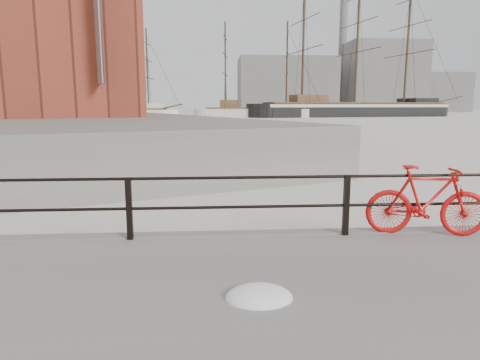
# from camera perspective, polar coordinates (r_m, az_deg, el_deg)

# --- Properties ---
(far_quay) EXTENTS (78.44, 148.07, 1.80)m
(far_quay) POSITION_cam_1_polar(r_m,az_deg,el_deg) (85.98, -27.69, 7.80)
(far_quay) COLOR gray
(far_quay) RESTS_ON ground
(bicycle) EXTENTS (1.95, 0.64, 1.16)m
(bicycle) POSITION_cam_1_polar(r_m,az_deg,el_deg) (7.61, 23.64, -2.53)
(bicycle) COLOR red
(bicycle) RESTS_ON promenade
(barque_black) EXTENTS (55.66, 27.70, 30.61)m
(barque_black) POSITION_cam_1_polar(r_m,az_deg,el_deg) (95.28, 14.96, 8.16)
(barque_black) COLOR black
(barque_black) RESTS_ON ground
(schooner_mid) EXTENTS (28.18, 14.71, 19.57)m
(schooner_mid) POSITION_cam_1_polar(r_m,az_deg,el_deg) (87.79, 2.10, 8.35)
(schooner_mid) COLOR beige
(schooner_mid) RESTS_ON ground
(schooner_left) EXTENTS (23.81, 12.41, 17.60)m
(schooner_left) POSITION_cam_1_polar(r_m,az_deg,el_deg) (87.46, -15.39, 8.00)
(schooner_left) COLOR silver
(schooner_left) RESTS_ON ground
(apartment_grey) EXTENTS (26.02, 22.15, 23.20)m
(apartment_grey) POSITION_cam_1_polar(r_m,az_deg,el_deg) (98.64, -29.32, 15.10)
(apartment_grey) COLOR #9C9C97
(apartment_grey) RESTS_ON far_quay
(apartment_brick) EXTENTS (27.87, 22.90, 21.20)m
(apartment_brick) POSITION_cam_1_polar(r_m,az_deg,el_deg) (121.42, -28.69, 13.48)
(apartment_brick) COLOR brown
(apartment_brick) RESTS_ON far_quay
(industrial_west) EXTENTS (32.00, 18.00, 18.00)m
(industrial_west) POSITION_cam_1_polar(r_m,az_deg,el_deg) (149.20, 6.16, 12.43)
(industrial_west) COLOR gray
(industrial_west) RESTS_ON ground
(industrial_mid) EXTENTS (26.00, 20.00, 24.00)m
(industrial_mid) POSITION_cam_1_polar(r_m,az_deg,el_deg) (163.79, 18.33, 12.82)
(industrial_mid) COLOR gray
(industrial_mid) RESTS_ON ground
(industrial_east) EXTENTS (20.00, 16.00, 14.00)m
(industrial_east) POSITION_cam_1_polar(r_m,az_deg,el_deg) (177.82, 24.62, 10.55)
(industrial_east) COLOR gray
(industrial_east) RESTS_ON ground
(smokestack) EXTENTS (2.80, 2.80, 44.00)m
(smokestack) POSITION_cam_1_polar(r_m,az_deg,el_deg) (165.08, 13.48, 16.50)
(smokestack) COLOR gray
(smokestack) RESTS_ON ground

